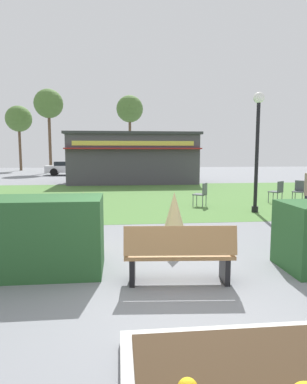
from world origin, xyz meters
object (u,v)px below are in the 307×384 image
Objects in this scene: lamppost_mid at (257,137)px; cafe_chair_center at (278,190)px; park_bench at (179,254)px; parked_car_center_slot at (132,167)px; food_kiosk at (133,158)px; cafe_chair_west at (202,193)px; tree_center_bg at (19,119)px; tree_left_bg at (130,110)px; tree_right_bg at (49,104)px; cafe_chair_east at (300,190)px; trash_bin at (12,250)px; parked_car_west_slot at (70,168)px.

lamppost_mid is 3.23m from cafe_chair_center.
park_bench is 25.49m from parked_car_center_slot.
cafe_chair_west is at bearing -78.12° from food_kiosk.
parked_car_center_slot is (0.25, 25.49, 0.16)m from park_bench.
cafe_chair_center is at bearing -56.32° from tree_center_bg.
tree_left_bg is at bearing 97.67° from lamppost_mid.
tree_left_bg is 0.98× the size of tree_right_bg.
food_kiosk is 9.57× the size of cafe_chair_center.
tree_left_bg is at bearing 88.77° from food_kiosk.
food_kiosk is (0.01, 17.64, 1.17)m from park_bench.
lamppost_mid is 31.68m from tree_center_bg.
cafe_chair_east is at bearing -70.85° from parked_car_center_slot.
cafe_chair_west is at bearing -85.47° from tree_left_bg.
trash_bin is 8.13m from cafe_chair_west.
cafe_chair_east is 18.67m from parked_car_center_slot.
cafe_chair_center is 24.65m from tree_left_bg.
lamppost_mid reaches higher than park_bench.
tree_left_bg reaches higher than cafe_chair_east.
cafe_chair_west is 3.26m from cafe_chair_center.
tree_right_bg is at bearing 121.25° from cafe_chair_center.
trash_bin is at bearing -141.71° from lamppost_mid.
tree_center_bg is (-11.94, 7.96, 4.93)m from parked_car_center_slot.
tree_right_bg is at bearing -45.64° from tree_center_bg.
tree_left_bg is at bearing -10.79° from tree_center_bg.
tree_right_bg reaches higher than park_bench.
cafe_chair_center reaches higher than trash_bin.
trash_bin is 31.09m from tree_left_bg.
lamppost_mid is 0.49× the size of tree_right_bg.
tree_left_bg is 12.23m from tree_center_bg.
tree_right_bg is (-9.84, 22.03, 6.12)m from cafe_chair_west.
food_kiosk is at bearing -56.72° from tree_right_bg.
parked_car_west_slot is at bearing -134.47° from tree_left_bg.
parked_car_west_slot is at bearing 112.30° from cafe_chair_west.
tree_left_bg is at bearing 104.61° from cafe_chair_east.
park_bench is 0.25× the size of tree_center_bg.
park_bench is 2.28× the size of trash_bin.
tree_left_bg is (-5.11, 23.38, 5.94)m from cafe_chair_center.
lamppost_mid reaches higher than parked_car_center_slot.
tree_center_bg reaches higher than park_bench.
food_kiosk is at bearing 118.71° from cafe_chair_center.
park_bench is 0.41× the size of parked_car_center_slot.
tree_right_bg is (-7.95, -1.84, 0.18)m from tree_left_bg.
tree_left_bg is (0.05, 5.67, 5.83)m from parked_car_center_slot.
food_kiosk is at bearing 101.88° from cafe_chair_west.
parked_car_west_slot is at bearing 101.70° from park_bench.
trash_bin is at bearing -127.37° from cafe_chair_west.
tree_left_bg is (5.57, 5.68, 5.83)m from parked_car_west_slot.
cafe_chair_west is 0.13× the size of tree_center_bg.
parked_car_center_slot reaches higher than cafe_chair_east.
trash_bin is 10.72m from cafe_chair_center.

